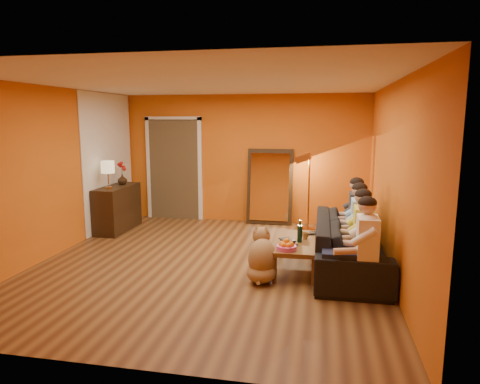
% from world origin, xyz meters
% --- Properties ---
extents(room_shell, '(5.00, 5.50, 2.60)m').
position_xyz_m(room_shell, '(0.00, 0.37, 1.30)').
color(room_shell, brown).
rests_on(room_shell, ground).
extents(white_accent, '(0.02, 1.90, 2.58)m').
position_xyz_m(white_accent, '(-2.48, 1.75, 1.30)').
color(white_accent, white).
rests_on(white_accent, wall_left).
extents(doorway_recess, '(1.06, 0.30, 2.10)m').
position_xyz_m(doorway_recess, '(-1.50, 2.83, 1.05)').
color(doorway_recess, '#3F2D19').
rests_on(doorway_recess, floor).
extents(door_jamb_left, '(0.08, 0.06, 2.20)m').
position_xyz_m(door_jamb_left, '(-2.07, 2.71, 1.05)').
color(door_jamb_left, white).
rests_on(door_jamb_left, wall_back).
extents(door_jamb_right, '(0.08, 0.06, 2.20)m').
position_xyz_m(door_jamb_right, '(-0.93, 2.71, 1.05)').
color(door_jamb_right, white).
rests_on(door_jamb_right, wall_back).
extents(door_header, '(1.22, 0.06, 0.08)m').
position_xyz_m(door_header, '(-1.50, 2.71, 2.12)').
color(door_header, white).
rests_on(door_header, wall_back).
extents(mirror_frame, '(0.92, 0.27, 1.51)m').
position_xyz_m(mirror_frame, '(0.55, 2.63, 0.76)').
color(mirror_frame, '#301E10').
rests_on(mirror_frame, floor).
extents(mirror_glass, '(0.78, 0.21, 1.35)m').
position_xyz_m(mirror_glass, '(0.55, 2.59, 0.76)').
color(mirror_glass, white).
rests_on(mirror_glass, mirror_frame).
extents(sideboard, '(0.44, 1.18, 0.85)m').
position_xyz_m(sideboard, '(-2.24, 1.55, 0.42)').
color(sideboard, '#301E10').
rests_on(sideboard, floor).
extents(table_lamp, '(0.24, 0.24, 0.51)m').
position_xyz_m(table_lamp, '(-2.24, 1.25, 1.10)').
color(table_lamp, beige).
rests_on(table_lamp, sideboard).
extents(sofa, '(2.43, 0.95, 0.71)m').
position_xyz_m(sofa, '(2.00, 0.20, 0.36)').
color(sofa, black).
rests_on(sofa, floor).
extents(coffee_table, '(0.65, 1.23, 0.42)m').
position_xyz_m(coffee_table, '(1.25, -0.02, 0.21)').
color(coffee_table, brown).
rests_on(coffee_table, floor).
extents(floor_lamp, '(0.33, 0.28, 1.44)m').
position_xyz_m(floor_lamp, '(1.34, 2.23, 0.72)').
color(floor_lamp, '#B07033').
rests_on(floor_lamp, floor).
extents(dog, '(0.46, 0.65, 0.72)m').
position_xyz_m(dog, '(0.84, -0.52, 0.36)').
color(dog, '#9B6B46').
rests_on(dog, floor).
extents(person_far_left, '(0.70, 0.44, 1.22)m').
position_xyz_m(person_far_left, '(2.13, -0.80, 0.61)').
color(person_far_left, white).
rests_on(person_far_left, sofa).
extents(person_mid_left, '(0.70, 0.44, 1.22)m').
position_xyz_m(person_mid_left, '(2.13, -0.25, 0.61)').
color(person_mid_left, '#D8D448').
rests_on(person_mid_left, sofa).
extents(person_mid_right, '(0.70, 0.44, 1.22)m').
position_xyz_m(person_mid_right, '(2.13, 0.30, 0.61)').
color(person_mid_right, '#9BC8EF').
rests_on(person_mid_right, sofa).
extents(person_far_right, '(0.70, 0.44, 1.22)m').
position_xyz_m(person_far_right, '(2.13, 0.85, 0.61)').
color(person_far_right, '#2E2F33').
rests_on(person_far_right, sofa).
extents(fruit_bowl, '(0.26, 0.26, 0.16)m').
position_xyz_m(fruit_bowl, '(1.15, -0.47, 0.50)').
color(fruit_bowl, '#E450A6').
rests_on(fruit_bowl, coffee_table).
extents(wine_bottle, '(0.07, 0.07, 0.31)m').
position_xyz_m(wine_bottle, '(1.30, -0.07, 0.58)').
color(wine_bottle, black).
rests_on(wine_bottle, coffee_table).
extents(tumbler, '(0.14, 0.14, 0.10)m').
position_xyz_m(tumbler, '(1.37, 0.10, 0.47)').
color(tumbler, '#B27F3F').
rests_on(tumbler, coffee_table).
extents(laptop, '(0.37, 0.31, 0.02)m').
position_xyz_m(laptop, '(1.43, 0.33, 0.43)').
color(laptop, black).
rests_on(laptop, coffee_table).
extents(book_lower, '(0.26, 0.30, 0.02)m').
position_xyz_m(book_lower, '(1.07, -0.22, 0.43)').
color(book_lower, '#301E10').
rests_on(book_lower, coffee_table).
extents(book_mid, '(0.18, 0.23, 0.02)m').
position_xyz_m(book_mid, '(1.08, -0.21, 0.45)').
color(book_mid, '#A71713').
rests_on(book_mid, book_lower).
extents(book_upper, '(0.26, 0.28, 0.02)m').
position_xyz_m(book_upper, '(1.07, -0.23, 0.47)').
color(book_upper, black).
rests_on(book_upper, book_mid).
extents(vase, '(0.19, 0.19, 0.19)m').
position_xyz_m(vase, '(-2.24, 1.80, 0.95)').
color(vase, '#301E10').
rests_on(vase, sideboard).
extents(flowers, '(0.17, 0.17, 0.45)m').
position_xyz_m(flowers, '(-2.24, 1.80, 1.19)').
color(flowers, '#A71713').
rests_on(flowers, vase).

